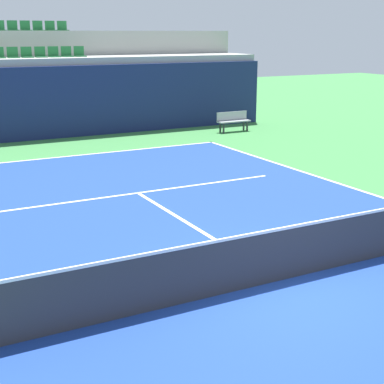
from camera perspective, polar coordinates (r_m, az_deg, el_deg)
ground_plane at (r=10.30m, az=8.76°, el=-8.60°), size 80.00×80.00×0.00m
court_surface at (r=10.30m, az=8.77°, el=-8.57°), size 11.00×24.00×0.01m
baseline_far at (r=20.68m, az=-11.32°, el=3.54°), size 11.00×0.10×0.00m
service_line_far at (r=15.58m, az=-5.34°, el=-0.09°), size 8.26×0.10×0.00m
centre_service_line at (r=12.81m, az=0.23°, el=-3.48°), size 0.10×6.40×0.00m
back_wall at (r=24.13m, az=-14.21°, el=8.48°), size 20.10×0.30×2.88m
stands_tier_lower at (r=25.42m, az=-14.99°, el=9.09°), size 20.10×2.40×3.17m
stands_tier_upper at (r=27.70m, az=-16.24°, el=10.60°), size 20.10×2.40×4.24m
seating_row_lower at (r=25.39m, az=-15.31°, el=12.94°), size 4.35×0.44×0.44m
seating_row_upper at (r=27.72m, az=-16.64°, el=15.23°), size 4.35×0.44×0.44m
tennis_net at (r=10.10m, az=8.88°, el=-5.96°), size 11.08×0.08×1.07m
player_bench at (r=25.37m, az=4.07°, el=7.10°), size 1.50×0.40×0.85m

